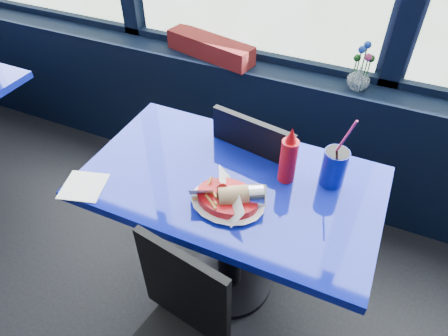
# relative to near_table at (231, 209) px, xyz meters

# --- Properties ---
(window_sill) EXTENTS (5.00, 0.26, 0.80)m
(window_sill) POSITION_rel_near_table_xyz_m (-0.30, 0.87, -0.17)
(window_sill) COLOR black
(window_sill) RESTS_ON ground
(near_table) EXTENTS (1.20, 0.70, 0.75)m
(near_table) POSITION_rel_near_table_xyz_m (0.00, 0.00, 0.00)
(near_table) COLOR black
(near_table) RESTS_ON ground
(chair_near_back) EXTENTS (0.48, 0.48, 0.91)m
(chair_near_back) POSITION_rel_near_table_xyz_m (-0.01, 0.32, -0.04)
(chair_near_back) COLOR black
(chair_near_back) RESTS_ON ground
(planter_box) EXTENTS (0.56, 0.26, 0.11)m
(planter_box) POSITION_rel_near_table_xyz_m (-0.50, 0.85, 0.29)
(planter_box) COLOR maroon
(planter_box) RESTS_ON window_sill
(flower_vase) EXTENTS (0.15, 0.16, 0.25)m
(flower_vase) POSITION_rel_near_table_xyz_m (0.34, 0.84, 0.31)
(flower_vase) COLOR silver
(flower_vase) RESTS_ON window_sill
(food_basket) EXTENTS (0.27, 0.26, 0.09)m
(food_basket) POSITION_rel_near_table_xyz_m (0.05, -0.13, 0.22)
(food_basket) COLOR #BB0C11
(food_basket) RESTS_ON near_table
(ketchup_bottle) EXTENTS (0.07, 0.07, 0.25)m
(ketchup_bottle) POSITION_rel_near_table_xyz_m (0.20, 0.10, 0.29)
(ketchup_bottle) COLOR #BB0C11
(ketchup_bottle) RESTS_ON near_table
(soda_cup) EXTENTS (0.10, 0.10, 0.33)m
(soda_cup) POSITION_rel_near_table_xyz_m (0.37, 0.15, 0.26)
(soda_cup) COLOR #0D1795
(soda_cup) RESTS_ON near_table
(napkin) EXTENTS (0.20, 0.20, 0.00)m
(napkin) POSITION_rel_near_table_xyz_m (-0.52, -0.28, 0.18)
(napkin) COLOR white
(napkin) RESTS_ON near_table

